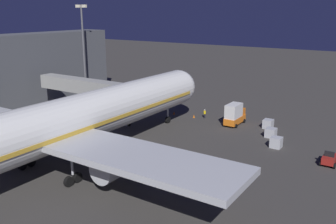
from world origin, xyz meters
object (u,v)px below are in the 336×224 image
Objects in this scene: baggage_container_mid_row at (276,142)px; traffic_cone_nose_port at (194,116)px; jet_bridge at (94,88)px; apron_floodlight_mast at (83,47)px; ops_van at (235,114)px; baggage_container_spare at (268,124)px; airliner_at_gate at (43,131)px; baggage_tug_spare at (329,159)px; baggage_container_near_belt at (271,133)px; traffic_cone_nose_starboard at (174,113)px; ground_crew_marshaller_fwd at (205,113)px.

baggage_container_mid_row reaches higher than traffic_cone_nose_port.
apron_floodlight_mast is at bearing -38.91° from jet_bridge.
traffic_cone_nose_port is at bearing 0.61° from ops_van.
jet_bridge is 31.10m from baggage_container_spare.
baggage_container_spare is at bearing -115.49° from airliner_at_gate.
baggage_tug_spare is (-27.59, -22.41, -5.03)m from airliner_at_gate.
baggage_container_near_belt is (-43.25, 2.80, -10.99)m from apron_floodlight_mast.
baggage_container_near_belt reaches higher than traffic_cone_nose_port.
ops_van is at bearing 12.76° from baggage_container_spare.
baggage_container_mid_row is at bearing 115.71° from baggage_container_spare.
baggage_container_near_belt is 20.17m from traffic_cone_nose_starboard.
apron_floodlight_mast is at bearing 0.36° from traffic_cone_nose_port.
airliner_at_gate is at bearing 86.05° from traffic_cone_nose_port.
traffic_cone_nose_port is (-27.70, -0.17, -11.45)m from apron_floodlight_mast.
airliner_at_gate is at bearing 83.04° from ground_crew_marshaller_fwd.
baggage_tug_spare is 31.26m from traffic_cone_nose_starboard.
airliner_at_gate is 24.28× the size of baggage_tug_spare.
traffic_cone_nose_starboard is (18.04, 1.35, -0.48)m from baggage_container_spare.
baggage_container_spare is (-5.60, -1.27, -1.14)m from ops_van.
apron_floodlight_mast is 31.43m from ground_crew_marshaller_fwd.
traffic_cone_nose_port is at bearing -93.95° from airliner_at_gate.
traffic_cone_nose_starboard is at bearing -133.01° from jet_bridge.
traffic_cone_nose_port is at bearing 25.05° from ground_crew_marshaller_fwd.
baggage_container_mid_row is 23.19m from traffic_cone_nose_starboard.
ground_crew_marshaller_fwd is at bearing -15.48° from baggage_container_near_belt.
ops_van is (-35.75, -0.26, -9.83)m from apron_floodlight_mast.
baggage_tug_spare is (-39.89, -1.35, -5.14)m from jet_bridge.
airliner_at_gate is 34.30m from baggage_container_near_belt.
baggage_tug_spare is (-17.34, 9.56, -1.11)m from ops_van.
baggage_container_mid_row is at bearing 117.72° from baggage_container_near_belt.
jet_bridge is at bearing 36.75° from traffic_cone_nose_port.
baggage_tug_spare reaches higher than baggage_container_near_belt.
ops_van is at bearing -179.39° from traffic_cone_nose_port.
baggage_container_mid_row reaches higher than baggage_container_near_belt.
ops_van is 3.06× the size of ground_crew_marshaller_fwd.
baggage_container_spare is (-15.84, -33.23, -5.06)m from airliner_at_gate.
airliner_at_gate reaches higher than jet_bridge.
ops_van is 8.18m from baggage_container_near_belt.
baggage_container_near_belt is 0.94× the size of ground_crew_marshaller_fwd.
ground_crew_marshaller_fwd reaches higher than baggage_container_spare.
baggage_tug_spare is at bearing 162.36° from traffic_cone_nose_starboard.
baggage_tug_spare is at bearing 156.39° from ground_crew_marshaller_fwd.
ground_crew_marshaller_fwd reaches higher than traffic_cone_nose_starboard.
airliner_at_gate is 42.53× the size of baggage_container_near_belt.
baggage_container_near_belt is at bearing 164.52° from ground_crew_marshaller_fwd.
baggage_container_spare reaches higher than traffic_cone_nose_starboard.
jet_bridge is at bearing -59.71° from airliner_at_gate.
ops_van is at bearing -36.49° from baggage_container_mid_row.
ops_van is at bearing -22.17° from baggage_container_near_belt.
traffic_cone_nose_starboard is (12.45, 0.09, -1.62)m from ops_van.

